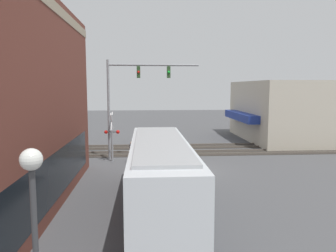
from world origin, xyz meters
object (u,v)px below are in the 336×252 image
crossing_signal (112,132)px  parked_car_white (151,138)px  streetlamp (35,238)px  pedestrian_at_crossing (132,152)px  city_bus (160,173)px

crossing_signal → parked_car_white: 8.13m
crossing_signal → streetlamp: size_ratio=0.84×
crossing_signal → pedestrian_at_crossing: 2.27m
streetlamp → parked_car_white: 26.34m
crossing_signal → parked_car_white: size_ratio=0.90×
streetlamp → pedestrian_at_crossing: size_ratio=2.71×
pedestrian_at_crossing → crossing_signal: bearing=60.1°
city_bus → pedestrian_at_crossing: bearing=9.4°
parked_car_white → crossing_signal: bearing=156.5°
city_bus → crossing_signal: crossing_signal is taller
parked_car_white → city_bus: bearing=180.0°
crossing_signal → parked_car_white: crossing_signal is taller
city_bus → parked_car_white: bearing=-0.0°
streetlamp → parked_car_white: bearing=-6.3°
crossing_signal → city_bus: bearing=-163.6°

